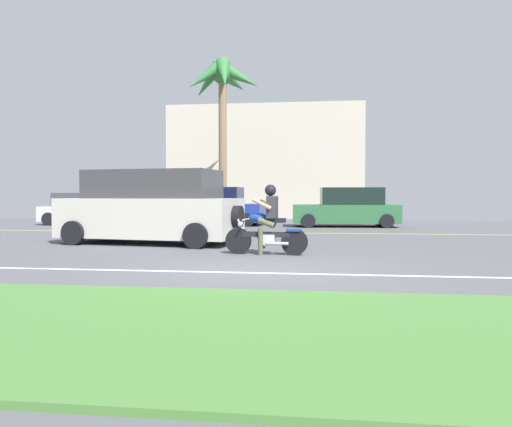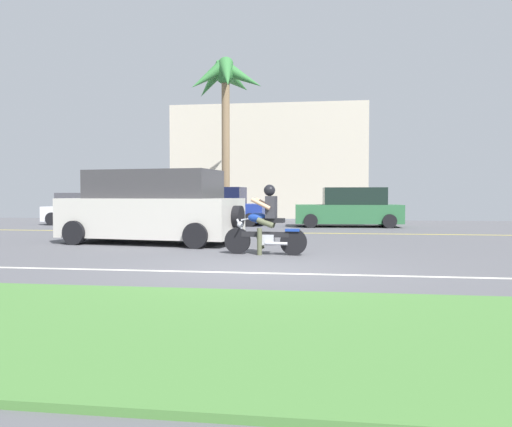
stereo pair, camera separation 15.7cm
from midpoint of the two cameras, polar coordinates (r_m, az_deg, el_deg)
ground at (r=11.96m, az=1.41°, el=-4.32°), size 56.00×30.00×0.04m
grass_median at (r=5.05m, az=-7.18°, el=-12.72°), size 56.00×3.80×0.06m
lane_line_near at (r=8.61m, az=-0.95°, el=-6.68°), size 50.40×0.12×0.01m
lane_line_far at (r=17.57m, az=3.32°, el=-2.18°), size 50.40×0.12×0.01m
motorcyclist at (r=11.16m, az=0.82°, el=-1.31°), size 1.85×0.60×1.55m
suv_nearby at (r=14.06m, az=-11.99°, el=0.61°), size 5.12×2.69×1.98m
parked_car_0 at (r=23.71m, az=-18.62°, el=0.42°), size 4.06×1.99×1.41m
parked_car_1 at (r=22.15m, az=-4.26°, el=0.67°), size 3.75×2.15×1.65m
parked_car_2 at (r=21.31m, az=9.99°, el=0.56°), size 4.41×2.17×1.62m
palm_tree_1 at (r=24.82m, az=-3.99°, el=13.89°), size 3.74×3.78×7.78m
building_far at (r=30.06m, az=1.09°, el=5.69°), size 11.06×4.00×6.39m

